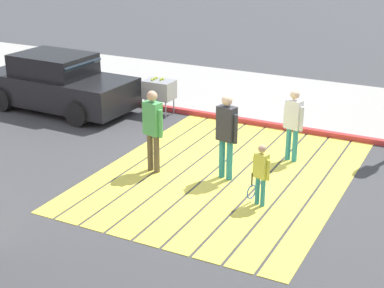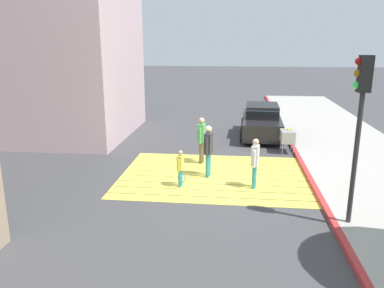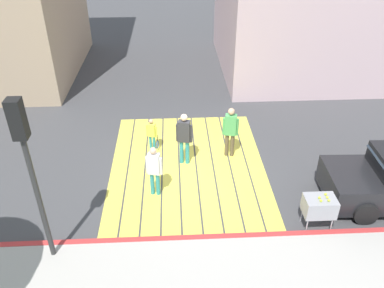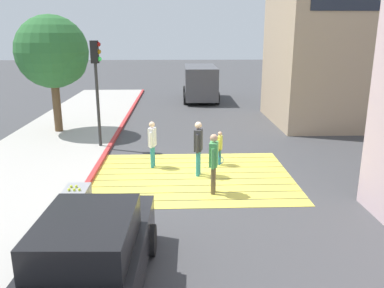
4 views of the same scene
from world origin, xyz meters
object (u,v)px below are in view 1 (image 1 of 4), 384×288
object	(u,v)px
pedestrian_adult_trailing	(153,125)
pedestrian_child_with_racket	(260,172)
pedestrian_adult_lead	(226,131)
pedestrian_adult_side	(293,121)
car_parked_near_curb	(58,84)
tennis_ball_cart	(159,90)

from	to	relation	value
pedestrian_adult_trailing	pedestrian_child_with_racket	world-z (taller)	pedestrian_adult_trailing
pedestrian_adult_lead	pedestrian_adult_side	size ratio (longest dim) A/B	1.11
pedestrian_adult_trailing	pedestrian_child_with_racket	size ratio (longest dim) A/B	1.46
car_parked_near_curb	pedestrian_adult_side	bearing A→B (deg)	84.64
tennis_ball_cart	pedestrian_adult_side	size ratio (longest dim) A/B	0.63
pedestrian_child_with_racket	pedestrian_adult_lead	bearing A→B (deg)	-127.70
tennis_ball_cart	pedestrian_adult_trailing	world-z (taller)	pedestrian_adult_trailing
pedestrian_adult_side	pedestrian_child_with_racket	xyz separation A→B (m)	(2.34, 0.15, -0.27)
car_parked_near_curb	pedestrian_adult_lead	world-z (taller)	pedestrian_adult_lead
pedestrian_adult_lead	pedestrian_child_with_racket	size ratio (longest dim) A/B	1.48
car_parked_near_curb	pedestrian_adult_side	world-z (taller)	pedestrian_adult_side
tennis_ball_cart	pedestrian_adult_lead	size ratio (longest dim) A/B	0.57
car_parked_near_curb	pedestrian_adult_lead	size ratio (longest dim) A/B	2.43
car_parked_near_curb	pedestrian_adult_lead	bearing A→B (deg)	70.21
pedestrian_adult_trailing	pedestrian_adult_side	xyz separation A→B (m)	(-1.89, 2.41, -0.09)
pedestrian_adult_side	pedestrian_adult_lead	bearing A→B (deg)	-30.53
car_parked_near_curb	pedestrian_adult_lead	distance (m)	6.46
car_parked_near_curb	tennis_ball_cart	distance (m)	2.86
pedestrian_adult_lead	car_parked_near_curb	bearing A→B (deg)	-109.79
car_parked_near_curb	pedestrian_adult_trailing	size ratio (longest dim) A/B	2.46
pedestrian_adult_lead	pedestrian_child_with_racket	distance (m)	1.38
pedestrian_adult_side	pedestrian_child_with_racket	bearing A→B (deg)	3.63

